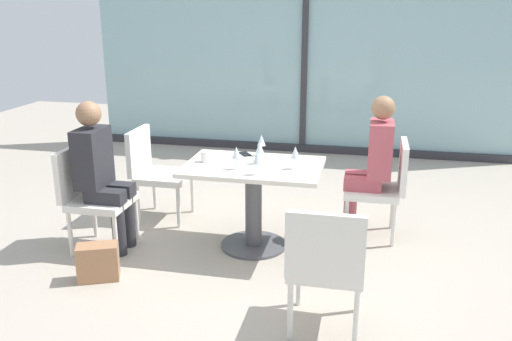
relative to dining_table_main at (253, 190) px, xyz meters
The scene contains 18 objects.
ground_plane 0.51m from the dining_table_main, ahead, with size 12.00×12.00×0.00m, color #A89E8E.
window_wall_backdrop 3.27m from the dining_table_main, 90.00° to the left, with size 5.86×0.10×2.70m.
dining_table_main is the anchor object (origin of this frame).
chair_side_end 1.35m from the dining_table_main, 167.17° to the right, with size 0.50×0.46×0.87m.
chair_far_right 1.15m from the dining_table_main, 23.00° to the left, with size 0.50×0.46×0.87m.
chair_far_left 1.15m from the dining_table_main, 157.00° to the left, with size 0.50×0.46×0.87m.
chair_front_right 1.35m from the dining_table_main, 58.46° to the right, with size 0.46×0.50×0.87m.
person_side_end 1.26m from the dining_table_main, 166.05° to the right, with size 0.39×0.34×1.26m.
person_far_right 1.07m from the dining_table_main, 25.31° to the left, with size 0.39×0.34×1.26m.
wine_glass_0 0.39m from the dining_table_main, 126.18° to the right, with size 0.07×0.07×0.18m.
wine_glass_1 0.44m from the dining_table_main, 71.17° to the right, with size 0.07×0.07×0.18m.
wine_glass_2 0.45m from the dining_table_main, 88.50° to the left, with size 0.07×0.07×0.18m.
wine_glass_3 0.35m from the dining_table_main, 43.52° to the left, with size 0.07×0.07×0.18m.
wine_glass_4 0.49m from the dining_table_main, ahead, with size 0.07×0.07×0.18m.
coffee_cup 0.49m from the dining_table_main, behind, with size 0.08×0.08×0.09m, color white.
cell_phone_on_table 0.39m from the dining_table_main, 115.49° to the left, with size 0.07×0.14×0.01m, color black.
handbag_0 1.35m from the dining_table_main, 141.49° to the right, with size 0.30×0.16×0.28m, color #A3704C.
handbag_1 0.83m from the dining_table_main, ahead, with size 0.30×0.16×0.28m, color silver.
Camera 1 is at (0.91, -4.13, 2.00)m, focal length 37.88 mm.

